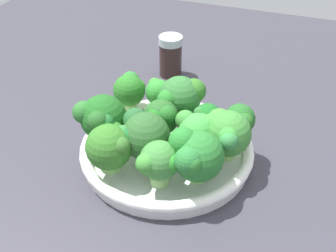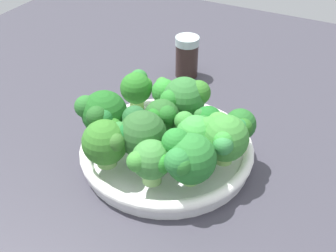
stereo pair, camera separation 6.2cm
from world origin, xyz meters
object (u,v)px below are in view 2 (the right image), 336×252
Objects in this scene: broccoli_floret_8 at (151,161)px; broccoli_floret_9 at (185,99)px; broccoli_floret_12 at (224,138)px; broccoli_floret_5 at (102,114)px; broccoli_floret_10 at (207,122)px; broccoli_floret_3 at (165,92)px; broccoli_floret_4 at (162,117)px; bowl at (168,150)px; broccoli_floret_11 at (187,158)px; broccoli_floret_2 at (140,133)px; pepper_shaker at (187,56)px; broccoli_floret_0 at (137,87)px; broccoli_floret_6 at (107,141)px; broccoli_floret_1 at (197,133)px; broccoli_floret_7 at (241,126)px.

broccoli_floret_9 is at bearing -172.43° from broccoli_floret_8.
broccoli_floret_9 is at bearing -123.38° from broccoli_floret_12.
broccoli_floret_9 is at bearing 137.45° from broccoli_floret_5.
broccoli_floret_10 is at bearing 165.51° from broccoli_floret_8.
broccoli_floret_8 is 14.11cm from broccoli_floret_9.
broccoli_floret_3 is 7.23cm from broccoli_floret_4.
broccoli_floret_11 is at bearing 43.28° from bowl.
broccoli_floret_2 is 1.18× the size of broccoli_floret_8.
broccoli_floret_4 reaches higher than broccoli_floret_8.
broccoli_floret_3 is 0.73× the size of pepper_shaker.
broccoli_floret_4 is 0.86× the size of broccoli_floret_12.
broccoli_floret_0 is 0.86× the size of broccoli_floret_12.
broccoli_floret_2 is 9.95cm from broccoli_floret_10.
broccoli_floret_9 reaches higher than broccoli_floret_10.
broccoli_floret_8 is at bearing 83.58° from broccoli_floret_6.
broccoli_floret_0 is at bearing -0.54° from pepper_shaker.
broccoli_floret_4 reaches higher than broccoli_floret_10.
broccoli_floret_0 is 4.59cm from broccoli_floret_3.
broccoli_floret_0 reaches higher than broccoli_floret_10.
broccoli_floret_0 is 15.08cm from broccoli_floret_1.
broccoli_floret_7 reaches higher than broccoli_floret_8.
broccoli_floret_5 is at bearing -63.68° from broccoli_floret_10.
pepper_shaker is at bearing -179.94° from broccoli_floret_5.
bowl is at bearing 70.29° from broccoli_floret_4.
broccoli_floret_12 is (6.20, 17.32, 0.23)cm from broccoli_floret_0.
broccoli_floret_2 is 5.47cm from broccoli_floret_8.
bowl is at bearing -98.35° from broccoli_floret_1.
broccoli_floret_10 reaches higher than bowl.
broccoli_floret_1 is 0.91× the size of broccoli_floret_2.
broccoli_floret_0 is 0.83× the size of broccoli_floret_9.
broccoli_floret_6 is 14.21cm from broccoli_floret_9.
broccoli_floret_12 is 0.92× the size of pepper_shaker.
broccoli_floret_8 is 0.84× the size of broccoli_floret_12.
pepper_shaker is at bearing -162.35° from broccoli_floret_8.
broccoli_floret_0 is 1.09× the size of broccoli_floret_3.
broccoli_floret_1 is 3.84cm from broccoli_floret_12.
broccoli_floret_4 is at bearing 16.89° from pepper_shaker.
pepper_shaker is at bearing -139.13° from broccoli_floret_7.
broccoli_floret_5 is 14.92cm from broccoli_floret_10.
broccoli_floret_2 is 1.26× the size of broccoli_floret_3.
broccoli_floret_9 reaches higher than broccoli_floret_8.
broccoli_floret_6 is at bearing -96.42° from broccoli_floret_8.
broccoli_floret_7 is at bearing 159.08° from broccoli_floret_11.
broccoli_floret_11 reaches higher than broccoli_floret_7.
broccoli_floret_1 is at bearing -0.10° from broccoli_floret_10.
pepper_shaker is (-24.31, -8.50, 2.64)cm from bowl.
broccoli_floret_2 is 5.19cm from broccoli_floret_4.
broccoli_floret_2 and broccoli_floret_11 have the same top height.
broccoli_floret_3 and broccoli_floret_10 have the same top height.
broccoli_floret_9 reaches higher than broccoli_floret_0.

